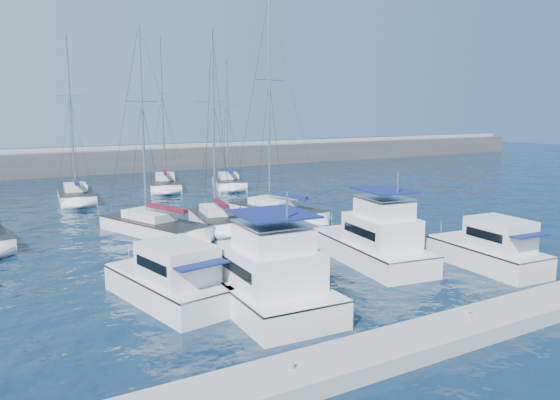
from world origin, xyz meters
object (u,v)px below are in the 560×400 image
sailboat_mid_c (218,220)px  sailboat_mid_d (276,211)px  motor_yacht_port_outer (171,282)px  sailboat_back_c (229,182)px  motor_yacht_port_inner (265,281)px  motor_yacht_stbd_inner (374,243)px  motor_yacht_stbd_outer (491,251)px  sailboat_mid_b (154,226)px  sailboat_back_a (76,195)px  sailboat_back_b (165,183)px

sailboat_mid_c → sailboat_mid_d: 5.47m
motor_yacht_port_outer → sailboat_back_c: size_ratio=0.52×
motor_yacht_port_inner → motor_yacht_stbd_inner: bearing=21.2°
motor_yacht_stbd_outer → sailboat_mid_b: bearing=132.0°
motor_yacht_stbd_inner → sailboat_back_c: bearing=87.4°
motor_yacht_port_inner → sailboat_back_a: size_ratio=0.57×
motor_yacht_port_inner → sailboat_mid_c: (4.81, 15.74, -0.59)m
motor_yacht_stbd_inner → sailboat_back_c: (5.93, 31.48, -0.60)m
sailboat_back_b → sailboat_back_c: 6.90m
sailboat_mid_c → sailboat_back_b: bearing=90.7°
motor_yacht_stbd_outer → sailboat_mid_b: size_ratio=0.47×
motor_yacht_stbd_inner → motor_yacht_port_outer: bearing=-170.3°
sailboat_mid_b → sailboat_back_b: sailboat_back_b is taller
motor_yacht_stbd_inner → motor_yacht_stbd_outer: 6.18m
motor_yacht_port_inner → sailboat_mid_b: (0.22, 16.16, -0.62)m
sailboat_mid_d → motor_yacht_port_inner: bearing=-135.7°
motor_yacht_port_outer → motor_yacht_stbd_inner: size_ratio=0.83×
motor_yacht_port_outer → sailboat_back_b: sailboat_back_b is taller
sailboat_back_b → sailboat_back_a: bearing=-142.0°
sailboat_back_a → sailboat_mid_b: bearing=-76.8°
motor_yacht_stbd_inner → sailboat_back_c: sailboat_back_c is taller
motor_yacht_port_outer → motor_yacht_stbd_inner: (11.87, 0.33, 0.19)m
motor_yacht_port_inner → motor_yacht_stbd_outer: 13.33m
motor_yacht_stbd_outer → sailboat_back_c: size_ratio=0.48×
motor_yacht_port_inner → motor_yacht_stbd_inner: 8.94m
motor_yacht_stbd_inner → sailboat_back_a: (-10.30, 30.51, -0.60)m
motor_yacht_port_outer → motor_yacht_port_inner: 4.16m
motor_yacht_stbd_inner → sailboat_mid_c: 13.51m
motor_yacht_stbd_outer → motor_yacht_stbd_inner: bearing=145.6°
sailboat_mid_b → sailboat_back_c: size_ratio=1.01×
sailboat_back_b → sailboat_back_c: (6.31, -2.80, -0.00)m
sailboat_mid_b → motor_yacht_stbd_outer: bearing=-71.9°
motor_yacht_stbd_outer → sailboat_back_a: size_ratio=0.44×
sailboat_mid_d → sailboat_back_c: bearing=62.7°
motor_yacht_stbd_inner → sailboat_back_b: sailboat_back_b is taller
motor_yacht_stbd_outer → sailboat_back_b: sailboat_back_b is taller
motor_yacht_port_outer → sailboat_back_b: (11.49, 34.61, -0.41)m
sailboat_mid_d → sailboat_back_c: size_ratio=1.21×
sailboat_back_c → sailboat_mid_b: bearing=-110.2°
motor_yacht_port_outer → motor_yacht_stbd_outer: bearing=-22.4°
sailboat_mid_c → motor_yacht_port_inner: bearing=-97.4°
motor_yacht_port_inner → sailboat_mid_c: bearing=76.2°
sailboat_mid_c → sailboat_mid_d: bearing=18.1°
sailboat_mid_b → sailboat_back_c: 23.00m
motor_yacht_port_inner → sailboat_mid_d: (10.22, 16.55, -0.58)m
sailboat_mid_b → sailboat_back_a: 17.23m
sailboat_mid_d → sailboat_mid_b: bearing=168.3°
motor_yacht_stbd_outer → sailboat_mid_d: size_ratio=0.39×
motor_yacht_port_outer → sailboat_mid_b: (3.59, 13.74, -0.43)m
motor_yacht_stbd_outer → sailboat_mid_c: sailboat_mid_c is taller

